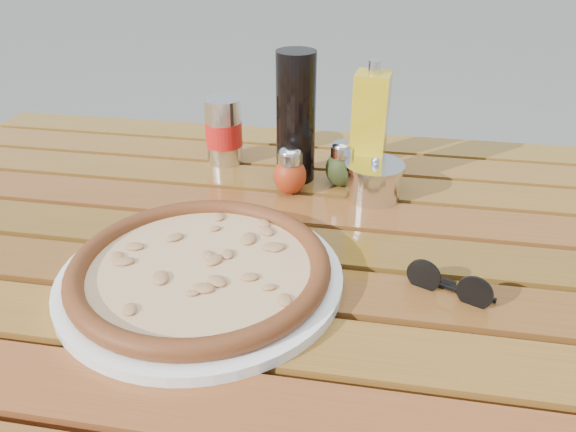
% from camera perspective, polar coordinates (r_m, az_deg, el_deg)
% --- Properties ---
extents(table, '(1.40, 0.90, 0.75)m').
position_cam_1_polar(table, '(0.85, -0.24, -6.92)').
color(table, '#381F0C').
rests_on(table, ground).
extents(plate, '(0.44, 0.44, 0.01)m').
position_cam_1_polar(plate, '(0.73, -8.83, -6.18)').
color(plate, white).
rests_on(plate, table).
extents(pizza, '(0.40, 0.40, 0.03)m').
position_cam_1_polar(pizza, '(0.72, -8.93, -5.16)').
color(pizza, '#FFE5B6').
rests_on(pizza, plate).
extents(pepper_shaker, '(0.05, 0.05, 0.08)m').
position_cam_1_polar(pepper_shaker, '(0.92, 0.21, 4.57)').
color(pepper_shaker, '#C03815').
rests_on(pepper_shaker, table).
extents(oregano_shaker, '(0.05, 0.05, 0.08)m').
position_cam_1_polar(oregano_shaker, '(0.95, 5.47, 5.26)').
color(oregano_shaker, '#323D18').
rests_on(oregano_shaker, table).
extents(dark_bottle, '(0.08, 0.08, 0.22)m').
position_cam_1_polar(dark_bottle, '(0.95, 0.80, 9.96)').
color(dark_bottle, black).
rests_on(dark_bottle, table).
extents(soda_can, '(0.08, 0.08, 0.12)m').
position_cam_1_polar(soda_can, '(1.04, -6.55, 8.53)').
color(soda_can, silver).
rests_on(soda_can, table).
extents(olive_oil_cruet, '(0.06, 0.06, 0.21)m').
position_cam_1_polar(olive_oil_cruet, '(0.94, 8.28, 8.69)').
color(olive_oil_cruet, gold).
rests_on(olive_oil_cruet, table).
extents(parmesan_tin, '(0.12, 0.12, 0.07)m').
position_cam_1_polar(parmesan_tin, '(0.92, 8.70, 3.65)').
color(parmesan_tin, silver).
rests_on(parmesan_tin, table).
extents(sunglasses, '(0.11, 0.06, 0.04)m').
position_cam_1_polar(sunglasses, '(0.72, 16.05, -6.70)').
color(sunglasses, black).
rests_on(sunglasses, table).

